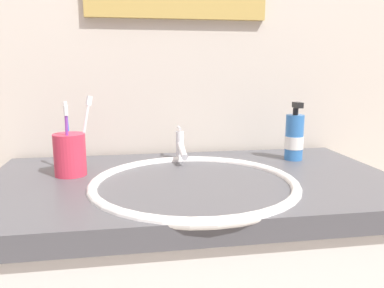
% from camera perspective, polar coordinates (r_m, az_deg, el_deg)
% --- Properties ---
extents(tiled_wall_back, '(2.21, 0.04, 2.40)m').
position_cam_1_polar(tiled_wall_back, '(1.24, -2.35, 12.18)').
color(tiled_wall_back, beige).
rests_on(tiled_wall_back, ground).
extents(sink_basin, '(0.49, 0.49, 0.12)m').
position_cam_1_polar(sink_basin, '(0.91, 0.31, -8.37)').
color(sink_basin, white).
rests_on(sink_basin, vanity_counter).
extents(faucet, '(0.02, 0.14, 0.10)m').
position_cam_1_polar(faucet, '(1.12, -1.70, -0.37)').
color(faucet, silver).
rests_on(faucet, sink_basin).
extents(toothbrush_cup, '(0.08, 0.08, 0.11)m').
position_cam_1_polar(toothbrush_cup, '(1.01, -17.79, -1.53)').
color(toothbrush_cup, '#D8334C').
rests_on(toothbrush_cup, vanity_counter).
extents(toothbrush_purple, '(0.02, 0.02, 0.17)m').
position_cam_1_polar(toothbrush_purple, '(0.98, -18.20, 1.14)').
color(toothbrush_purple, purple).
rests_on(toothbrush_purple, toothbrush_cup).
extents(toothbrush_blue, '(0.02, 0.05, 0.18)m').
position_cam_1_polar(toothbrush_blue, '(1.05, -18.08, 1.83)').
color(toothbrush_blue, blue).
rests_on(toothbrush_blue, toothbrush_cup).
extents(toothbrush_white, '(0.05, 0.04, 0.19)m').
position_cam_1_polar(toothbrush_white, '(1.01, -15.78, 2.14)').
color(toothbrush_white, white).
rests_on(toothbrush_white, toothbrush_cup).
extents(soap_dispenser, '(0.05, 0.06, 0.17)m').
position_cam_1_polar(soap_dispenser, '(1.16, 15.04, 0.93)').
color(soap_dispenser, '#3372BF').
rests_on(soap_dispenser, vanity_counter).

